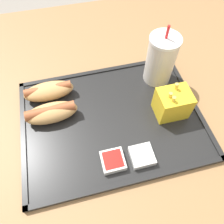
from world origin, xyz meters
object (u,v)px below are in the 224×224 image
object	(u,v)px
fries_carton	(172,103)
hot_dog_far	(49,91)
hot_dog_near	(51,112)
sauce_cup_ketchup	(113,161)
soda_cup	(161,60)
sauce_cup_mayo	(142,156)

from	to	relation	value
fries_carton	hot_dog_far	bearing A→B (deg)	156.98
hot_dog_near	fries_carton	distance (m)	0.31
fries_carton	sauce_cup_ketchup	bearing A→B (deg)	-151.04
soda_cup	sauce_cup_ketchup	bearing A→B (deg)	-130.34
hot_dog_far	fries_carton	world-z (taller)	fries_carton
soda_cup	sauce_cup_ketchup	xyz separation A→B (m)	(-0.19, -0.22, -0.06)
hot_dog_near	sauce_cup_ketchup	xyz separation A→B (m)	(0.12, -0.16, -0.01)
hot_dog_near	fries_carton	world-z (taller)	fries_carton
hot_dog_far	sauce_cup_mayo	size ratio (longest dim) A/B	2.57
hot_dog_far	sauce_cup_mayo	bearing A→B (deg)	-50.70
hot_dog_near	fries_carton	bearing A→B (deg)	-10.57
soda_cup	sauce_cup_mayo	size ratio (longest dim) A/B	3.33
hot_dog_far	fries_carton	size ratio (longest dim) A/B	1.48
hot_dog_far	sauce_cup_ketchup	world-z (taller)	hot_dog_far
sauce_cup_mayo	soda_cup	bearing A→B (deg)	62.09
soda_cup	fries_carton	distance (m)	0.13
soda_cup	sauce_cup_mayo	xyz separation A→B (m)	(-0.12, -0.23, -0.06)
hot_dog_far	sauce_cup_mayo	distance (m)	0.30
soda_cup	hot_dog_near	bearing A→B (deg)	-168.06
hot_dog_far	hot_dog_near	bearing A→B (deg)	-90.00
hot_dog_near	sauce_cup_mayo	xyz separation A→B (m)	(0.19, -0.16, -0.01)
sauce_cup_ketchup	sauce_cup_mayo	bearing A→B (deg)	-3.91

